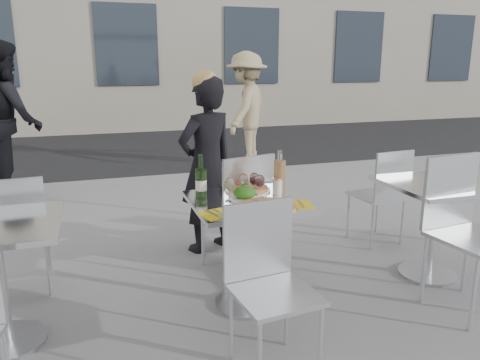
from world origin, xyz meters
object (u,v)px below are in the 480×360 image
object	(u,v)px
pizza_far	(248,189)
napkin_right	(297,204)
side_chair_rfar	(384,189)
wineglass_white_a	(230,185)
napkin_left	(216,214)
sugar_shaker	(277,186)
side_table_right	(434,209)
side_chair_lfar	(17,226)
pedestrian_b	(246,109)
carafe	(280,175)
side_chair_rnear	(462,220)
wineglass_red_a	(260,182)
pedestrian_a	(7,120)
pizza_near	(267,206)
chair_near	(267,272)
wineglass_red_b	(254,180)
chair_far	(241,204)
wine_bottle	(201,182)
salad_plate	(245,194)
wineglass_white_b	(243,180)
woman_diner	(207,166)

from	to	relation	value
pizza_far	napkin_right	size ratio (longest dim) A/B	1.50
napkin_right	side_chair_rfar	bearing A→B (deg)	46.05
wineglass_white_a	napkin_left	bearing A→B (deg)	-123.03
pizza_far	sugar_shaker	size ratio (longest dim) A/B	2.99
side_table_right	side_chair_lfar	xyz separation A→B (m)	(-2.97, 0.61, -0.01)
pedestrian_b	carafe	distance (m)	4.34
side_chair_rnear	wineglass_red_a	size ratio (longest dim) A/B	6.50
pedestrian_a	napkin_right	bearing A→B (deg)	-171.44
side_chair_lfar	pizza_near	xyz separation A→B (m)	(1.54, -0.81, 0.24)
pedestrian_b	pizza_near	world-z (taller)	pedestrian_b
side_chair_rfar	wineglass_red_a	distance (m)	1.59
side_chair_rnear	pedestrian_b	xyz separation A→B (m)	(0.08, 4.74, 0.29)
pedestrian_a	pizza_far	world-z (taller)	pedestrian_a
chair_near	sugar_shaker	xyz separation A→B (m)	(0.35, 0.72, 0.27)
napkin_right	wineglass_red_b	bearing A→B (deg)	134.54
carafe	sugar_shaker	xyz separation A→B (m)	(-0.03, -0.04, -0.06)
wineglass_red_b	carafe	bearing A→B (deg)	10.66
chair_far	napkin_left	world-z (taller)	chair_far
side_chair_rfar	side_chair_rnear	distance (m)	1.10
wineglass_white_a	pedestrian_a	bearing A→B (deg)	117.63
side_chair_rfar	wine_bottle	distance (m)	1.90
chair_near	wineglass_white_a	distance (m)	0.72
pedestrian_b	salad_plate	size ratio (longest dim) A/B	8.14
wine_bottle	napkin_left	size ratio (longest dim) A/B	1.32
chair_far	napkin_right	bearing A→B (deg)	90.12
side_chair_rfar	sugar_shaker	size ratio (longest dim) A/B	8.24
wineglass_red_b	chair_far	bearing A→B (deg)	85.63
side_table_right	salad_plate	xyz separation A→B (m)	(-1.51, 0.03, 0.25)
carafe	side_table_right	bearing A→B (deg)	-6.32
wineglass_white_a	napkin_right	size ratio (longest dim) A/B	0.74
side_chair_rnear	wineglass_red_b	xyz separation A→B (m)	(-1.29, 0.52, 0.25)
wineglass_red_b	napkin_right	bearing A→B (deg)	-57.08
pizza_near	sugar_shaker	bearing A→B (deg)	57.49
side_chair_rfar	salad_plate	xyz separation A→B (m)	(-1.53, -0.64, 0.26)
side_chair_rfar	wineglass_red_b	distance (m)	1.58
chair_far	pizza_near	bearing A→B (deg)	72.84
wineglass_white_b	salad_plate	bearing A→B (deg)	-102.26
napkin_left	wineglass_red_b	bearing A→B (deg)	25.91
sugar_shaker	pizza_far	bearing A→B (deg)	146.15
chair_near	carafe	distance (m)	0.91
chair_near	woman_diner	xyz separation A→B (m)	(0.09, 1.68, 0.22)
carafe	wineglass_red_b	distance (m)	0.20
side_chair_rfar	pizza_near	size ratio (longest dim) A/B	2.45
side_chair_rfar	woman_diner	distance (m)	1.60
pedestrian_a	pedestrian_b	xyz separation A→B (m)	(3.33, 0.93, -0.05)
chair_far	woman_diner	bearing A→B (deg)	-91.36
side_chair_rnear	wineglass_red_a	xyz separation A→B (m)	(-1.27, 0.45, 0.25)
chair_far	pizza_far	bearing A→B (deg)	69.42
sugar_shaker	wineglass_red_b	xyz separation A→B (m)	(-0.17, -0.00, 0.06)
side_chair_rnear	wine_bottle	size ratio (longest dim) A/B	3.47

